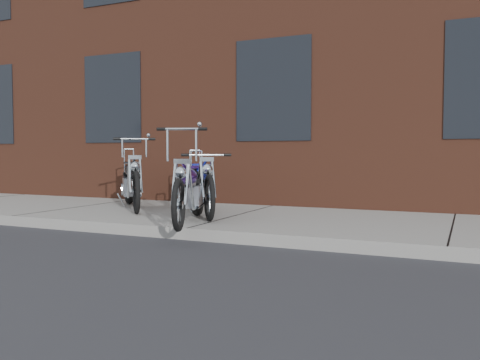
% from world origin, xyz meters
% --- Properties ---
extents(ground, '(120.00, 120.00, 0.00)m').
position_xyz_m(ground, '(0.00, 0.00, 0.00)').
color(ground, '#2A2A2E').
rests_on(ground, ground).
extents(sidewalk, '(22.00, 3.00, 0.15)m').
position_xyz_m(sidewalk, '(0.00, 1.50, 0.07)').
color(sidewalk, gray).
rests_on(sidewalk, ground).
extents(building_brick, '(22.00, 10.00, 8.00)m').
position_xyz_m(building_brick, '(0.00, 8.00, 4.00)').
color(building_brick, '#5C2E1E').
rests_on(building_brick, ground).
extents(chopper_purple, '(0.91, 2.11, 1.25)m').
position_xyz_m(chopper_purple, '(-0.24, 0.49, 0.55)').
color(chopper_purple, black).
rests_on(chopper_purple, sidewalk).
extents(chopper_blue, '(1.44, 1.87, 0.98)m').
position_xyz_m(chopper_blue, '(-0.56, 1.38, 0.56)').
color(chopper_blue, black).
rests_on(chopper_blue, sidewalk).
extents(chopper_third, '(1.59, 1.83, 1.18)m').
position_xyz_m(chopper_third, '(-2.02, 1.63, 0.57)').
color(chopper_third, black).
rests_on(chopper_third, sidewalk).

